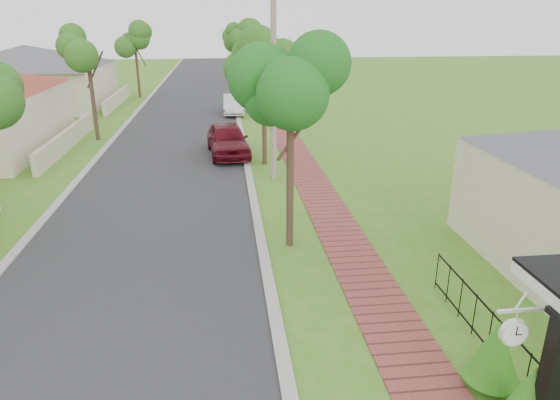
{
  "coord_description": "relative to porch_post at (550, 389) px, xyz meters",
  "views": [
    {
      "loc": [
        -0.36,
        -6.77,
        6.59
      ],
      "look_at": [
        1.2,
        6.93,
        1.5
      ],
      "focal_mm": 32.0,
      "sensor_mm": 36.0,
      "label": 1
    }
  ],
  "objects": [
    {
      "name": "kerb_right",
      "position": [
        -3.9,
        21.0,
        -1.12
      ],
      "size": [
        0.3,
        120.0,
        0.1
      ],
      "primitive_type": "cube",
      "color": "#9E9E99",
      "rests_on": "ground"
    },
    {
      "name": "kerb_left",
      "position": [
        -11.2,
        21.0,
        -1.12
      ],
      "size": [
        0.3,
        120.0,
        0.1
      ],
      "primitive_type": "cube",
      "color": "#9E9E99",
      "rests_on": "ground"
    },
    {
      "name": "utility_pole",
      "position": [
        -2.84,
        14.71,
        3.53
      ],
      "size": [
        1.2,
        0.24,
        9.18
      ],
      "color": "gray",
      "rests_on": "ground"
    },
    {
      "name": "picket_fence",
      "position": [
        0.35,
        1.0,
        -0.59
      ],
      "size": [
        0.03,
        8.02,
        1.0
      ],
      "color": "black",
      "rests_on": "ground"
    },
    {
      "name": "parked_car_white",
      "position": [
        -4.15,
        30.1,
        -0.45
      ],
      "size": [
        1.49,
        4.09,
        1.34
      ],
      "primitive_type": "imported",
      "rotation": [
        0.0,
        0.0,
        -0.02
      ],
      "color": "silver",
      "rests_on": "ground"
    },
    {
      "name": "station_clock",
      "position": [
        -0.5,
        0.4,
        0.83
      ],
      "size": [
        0.78,
        0.13,
        0.66
      ],
      "color": "white",
      "rests_on": "ground"
    },
    {
      "name": "far_house_grey",
      "position": [
        -19.52,
        35.0,
        1.22
      ],
      "size": [
        15.56,
        15.56,
        4.6
      ],
      "color": "beige",
      "rests_on": "ground"
    },
    {
      "name": "parked_car_red",
      "position": [
        -4.75,
        18.81,
        -0.33
      ],
      "size": [
        2.33,
        4.83,
        1.59
      ],
      "primitive_type": "imported",
      "rotation": [
        0.0,
        0.0,
        0.1
      ],
      "color": "#580D18",
      "rests_on": "ground"
    },
    {
      "name": "sidewalk",
      "position": [
        -1.3,
        21.0,
        -1.12
      ],
      "size": [
        1.5,
        120.0,
        0.03
      ],
      "primitive_type": "cube",
      "color": "brown",
      "rests_on": "ground"
    },
    {
      "name": "near_tree",
      "position": [
        -3.05,
        8.0,
        3.58
      ],
      "size": [
        2.3,
        2.3,
        5.9
      ],
      "color": "#382619",
      "rests_on": "ground"
    },
    {
      "name": "street_trees",
      "position": [
        -7.42,
        27.84,
        3.42
      ],
      "size": [
        10.7,
        37.65,
        5.89
      ],
      "color": "#382619",
      "rests_on": "ground"
    },
    {
      "name": "porch_post",
      "position": [
        0.0,
        0.0,
        0.0
      ],
      "size": [
        0.48,
        0.48,
        2.52
      ],
      "color": "black",
      "rests_on": "ground"
    },
    {
      "name": "road",
      "position": [
        -7.55,
        21.0,
        -1.12
      ],
      "size": [
        7.0,
        120.0,
        0.02
      ],
      "primitive_type": "cube",
      "color": "#28282B",
      "rests_on": "ground"
    }
  ]
}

